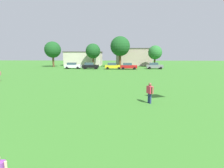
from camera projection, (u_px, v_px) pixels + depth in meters
name	position (u px, v px, depth m)	size (l,w,h in m)	color
ground_plane	(90.00, 76.00, 31.69)	(160.00, 160.00, 0.00)	#387528
adult_bystander	(150.00, 91.00, 13.79)	(0.50, 0.73, 1.65)	navy
parked_car_white_0	(73.00, 66.00, 47.20)	(4.30, 2.02, 1.68)	white
parked_car_black_1	(90.00, 66.00, 46.71)	(4.30, 2.02, 1.68)	black
parked_car_yellow_2	(113.00, 66.00, 45.75)	(4.30, 2.02, 1.68)	yellow
parked_car_red_3	(128.00, 66.00, 45.45)	(4.30, 2.02, 1.68)	red
parked_car_gray_4	(154.00, 66.00, 46.62)	(4.30, 2.02, 1.68)	slate
tree_far_left	(53.00, 50.00, 53.94)	(5.00, 5.00, 7.79)	brown
tree_left	(93.00, 51.00, 55.14)	(4.64, 4.64, 7.23)	brown
tree_right	(120.00, 46.00, 52.97)	(5.95, 5.95, 9.28)	brown
tree_far_right	(155.00, 53.00, 52.74)	(4.18, 4.18, 6.52)	brown
house_left	(84.00, 58.00, 61.83)	(13.17, 6.47, 4.84)	beige
house_right	(134.00, 57.00, 60.84)	(12.55, 6.98, 5.95)	tan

